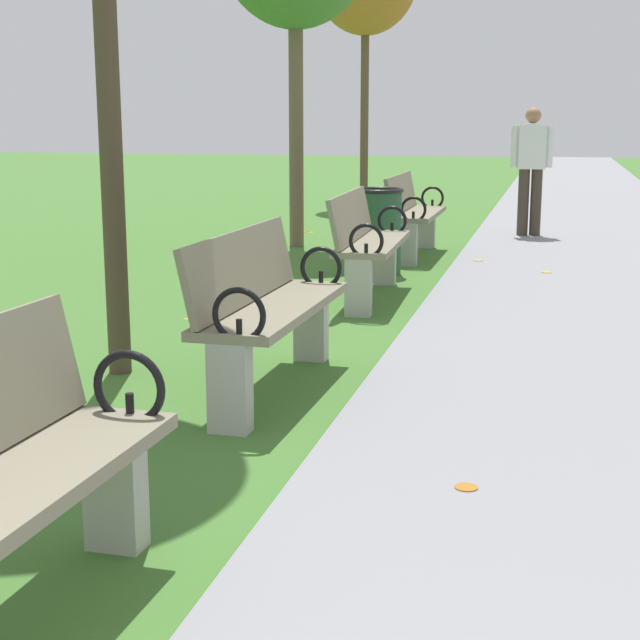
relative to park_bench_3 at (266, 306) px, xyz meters
name	(u,v)px	position (x,y,z in m)	size (l,w,h in m)	color
paved_walkway	(584,205)	(2.00, 12.55, -0.48)	(2.98, 44.00, 0.02)	gray
park_bench_3	(266,306)	(0.00, 0.00, 0.00)	(0.50, 1.61, 0.90)	gray
park_bench_4	(367,242)	(0.00, 2.90, 0.00)	(0.53, 1.62, 0.90)	gray
park_bench_5	(413,213)	(0.00, 5.56, 0.00)	(0.47, 1.60, 0.90)	gray
pedestrian_walking	(531,164)	(1.19, 7.72, 0.44)	(0.53, 0.26, 1.62)	#3D3328
trash_bin	(379,231)	(-0.15, 4.26, -0.06)	(0.48, 0.48, 0.84)	#234C2D
scattered_leaves	(409,339)	(0.59, 1.39, -0.47)	(5.48, 13.66, 0.02)	#93511E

